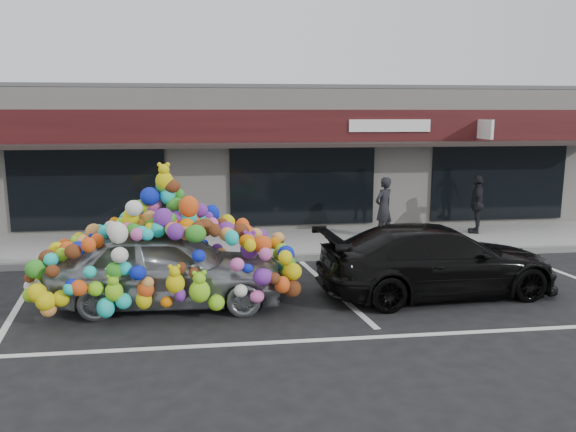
{
  "coord_description": "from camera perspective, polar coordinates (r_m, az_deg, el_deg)",
  "views": [
    {
      "loc": [
        0.53,
        -10.47,
        3.52
      ],
      "look_at": [
        2.05,
        1.4,
        1.31
      ],
      "focal_mm": 35.0,
      "sensor_mm": 36.0,
      "label": 1
    }
  ],
  "objects": [
    {
      "name": "ground",
      "position": [
        11.06,
        -9.76,
        -8.25
      ],
      "size": [
        90.0,
        90.0,
        0.0
      ],
      "primitive_type": "plane",
      "color": "black",
      "rests_on": "ground"
    },
    {
      "name": "pedestrian_c",
      "position": [
        16.72,
        18.63,
        1.15
      ],
      "size": [
        1.04,
        0.76,
        1.65
      ],
      "primitive_type": "imported",
      "rotation": [
        0.0,
        0.0,
        4.29
      ],
      "color": "#252328",
      "rests_on": "sidewalk"
    },
    {
      "name": "kerb",
      "position": [
        13.43,
        -9.34,
        -4.54
      ],
      "size": [
        26.0,
        0.18,
        0.16
      ],
      "primitive_type": "cube",
      "color": "slate",
      "rests_on": "ground"
    },
    {
      "name": "parking_stripe_mid",
      "position": [
        11.46,
        4.52,
        -7.43
      ],
      "size": [
        0.73,
        4.37,
        0.01
      ],
      "primitive_type": "cube",
      "rotation": [
        0.0,
        0.0,
        0.14
      ],
      "color": "silver",
      "rests_on": "ground"
    },
    {
      "name": "shop_building",
      "position": [
        18.97,
        -8.94,
        6.24
      ],
      "size": [
        24.0,
        7.2,
        4.31
      ],
      "color": "beige",
      "rests_on": "ground"
    },
    {
      "name": "parking_stripe_left",
      "position": [
        11.84,
        -25.53,
        -7.87
      ],
      "size": [
        0.73,
        4.37,
        0.01
      ],
      "primitive_type": "cube",
      "rotation": [
        0.0,
        0.0,
        0.14
      ],
      "color": "silver",
      "rests_on": "ground"
    },
    {
      "name": "pedestrian_a",
      "position": [
        15.49,
        9.69,
        0.87
      ],
      "size": [
        0.72,
        0.67,
        1.66
      ],
      "primitive_type": "imported",
      "rotation": [
        0.0,
        0.0,
        3.73
      ],
      "color": "black",
      "rests_on": "sidewalk"
    },
    {
      "name": "sidewalk",
      "position": [
        14.89,
        -9.15,
        -3.05
      ],
      "size": [
        26.0,
        3.0,
        0.15
      ],
      "primitive_type": "cube",
      "color": "gray",
      "rests_on": "ground"
    },
    {
      "name": "black_sedan",
      "position": [
        11.38,
        14.95,
        -4.34
      ],
      "size": [
        2.31,
        4.85,
        1.37
      ],
      "primitive_type": "imported",
      "rotation": [
        0.0,
        0.0,
        1.66
      ],
      "color": "black",
      "rests_on": "ground"
    },
    {
      "name": "lane_line",
      "position": [
        9.02,
        2.74,
        -12.5
      ],
      "size": [
        14.0,
        0.12,
        0.01
      ],
      "primitive_type": "cube",
      "color": "silver",
      "rests_on": "ground"
    },
    {
      "name": "toy_car",
      "position": [
        10.55,
        -12.08,
        -4.15
      ],
      "size": [
        3.09,
        4.64,
        2.65
      ],
      "rotation": [
        0.0,
        0.0,
        1.52
      ],
      "color": "#ABAFB6",
      "rests_on": "ground"
    }
  ]
}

